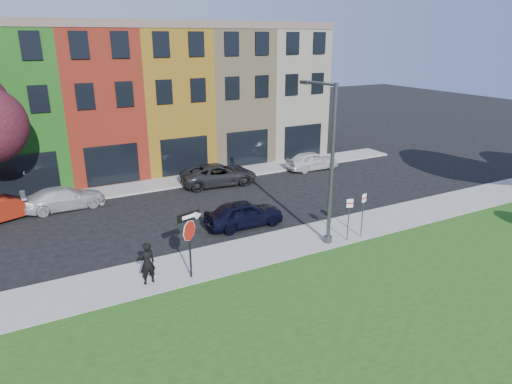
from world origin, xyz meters
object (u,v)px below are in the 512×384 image
sedan_near (244,214)px  stop_sign (189,231)px  man (147,263)px  street_lamp (329,165)px

sedan_near → stop_sign: bearing=133.0°
man → street_lamp: (8.63, -0.06, 2.89)m
stop_sign → street_lamp: bearing=-12.6°
man → street_lamp: street_lamp is taller
man → street_lamp: bearing=171.2°
man → street_lamp: size_ratio=0.24×
man → stop_sign: bearing=158.8°
stop_sign → man: bearing=152.0°
man → sedan_near: man is taller
stop_sign → man: 2.07m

